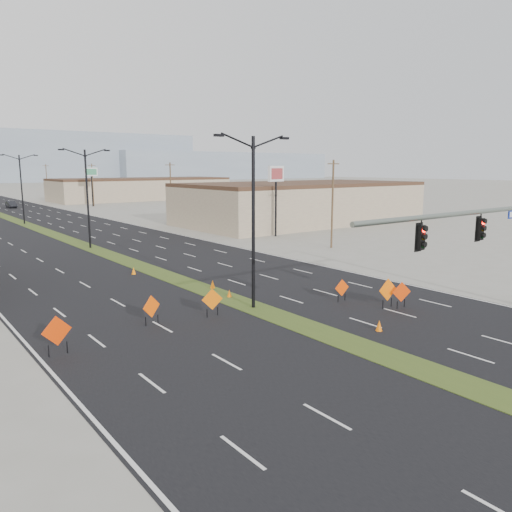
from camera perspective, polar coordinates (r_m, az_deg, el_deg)
ground at (r=22.07m, az=19.33°, el=-12.51°), size 600.00×600.00×0.00m
building_se_near at (r=76.08m, az=5.16°, el=5.93°), size 36.00×18.00×5.50m
building_se_far at (r=133.08m, az=-12.92°, el=7.40°), size 44.00×16.00×5.00m
mesa_east at (r=359.82m, az=-4.22°, el=10.23°), size 160.00×50.00×18.00m
signal_mast at (r=29.12m, az=25.92°, el=2.23°), size 16.30×0.60×8.00m
streetlight_0 at (r=28.85m, az=-0.31°, el=4.44°), size 5.15×0.24×10.02m
streetlight_1 at (r=53.84m, az=-18.72°, el=6.56°), size 5.15×0.24×10.02m
streetlight_2 at (r=80.82m, az=-25.22°, el=7.16°), size 5.15×0.24×10.02m
utility_pole_0 at (r=51.90m, az=8.73°, el=6.04°), size 1.60×0.20×9.00m
utility_pole_1 at (r=80.20m, az=-9.72°, el=7.42°), size 1.60×0.20×9.00m
utility_pole_2 at (r=112.34m, az=-18.16°, el=7.80°), size 1.60×0.20×9.00m
utility_pole_3 at (r=145.80m, az=-22.80°, el=7.94°), size 1.60×0.20×9.00m
car_mid at (r=114.51m, az=-26.18°, el=5.31°), size 1.47×4.21×1.39m
construction_sign_0 at (r=24.00m, az=-21.82°, el=-8.08°), size 1.37×0.21×1.83m
construction_sign_1 at (r=27.10m, az=-11.87°, el=-5.79°), size 1.15×0.44×1.61m
construction_sign_2 at (r=28.06m, az=-5.03°, el=-5.07°), size 1.17×0.39×1.61m
construction_sign_3 at (r=30.59m, az=14.82°, el=-3.85°), size 1.35×0.21×1.80m
construction_sign_4 at (r=31.54m, az=9.79°, el=-3.69°), size 1.06×0.17×1.41m
construction_sign_5 at (r=30.82m, az=16.29°, el=-4.07°), size 1.11×0.52×1.60m
cone_0 at (r=26.47m, az=13.89°, el=-7.74°), size 0.40×0.40×0.58m
cone_1 at (r=34.51m, az=-4.98°, el=-3.26°), size 0.42×0.42×0.62m
cone_2 at (r=32.17m, az=-3.06°, el=-4.31°), size 0.35×0.35×0.53m
cone_3 at (r=40.07m, az=-13.81°, el=-1.66°), size 0.40×0.40×0.59m
pole_sign_east_near at (r=59.92m, az=2.31°, el=8.71°), size 2.75×1.01×8.41m
pole_sign_east_far at (r=112.18m, az=-18.31°, el=8.76°), size 2.68×0.87×8.16m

